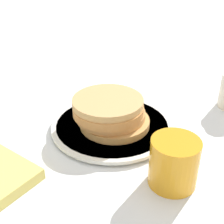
# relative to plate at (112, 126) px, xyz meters

# --- Properties ---
(ground_plane) EXTENTS (4.00, 4.00, 0.00)m
(ground_plane) POSITION_rel_plate_xyz_m (0.03, -0.02, -0.01)
(ground_plane) COLOR white
(plate) EXTENTS (0.25, 0.25, 0.01)m
(plate) POSITION_rel_plate_xyz_m (0.00, 0.00, 0.00)
(plate) COLOR silver
(plate) RESTS_ON ground_plane
(pancake_stack) EXTENTS (0.16, 0.15, 0.06)m
(pancake_stack) POSITION_rel_plate_xyz_m (-0.00, -0.00, 0.03)
(pancake_stack) COLOR tan
(pancake_stack) RESTS_ON plate
(juice_glass) EXTENTS (0.08, 0.08, 0.08)m
(juice_glass) POSITION_rel_plate_xyz_m (0.18, -0.06, 0.03)
(juice_glass) COLOR orange
(juice_glass) RESTS_ON ground_plane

